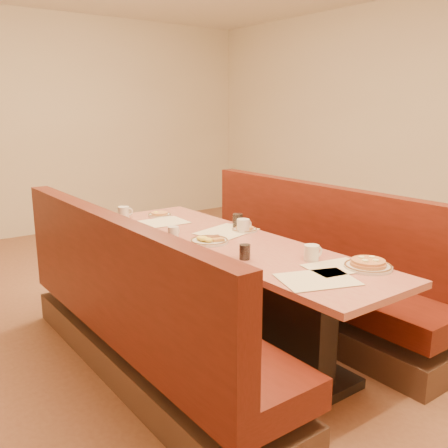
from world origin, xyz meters
TOP-DOWN VIEW (x-y plane):
  - ground at (0.00, 0.00)m, footprint 8.00×8.00m
  - room_envelope at (0.00, 0.00)m, footprint 6.04×8.04m
  - diner_table at (0.00, 0.00)m, footprint 0.70×2.50m
  - booth_left at (-0.73, 0.00)m, footprint 0.55×2.50m
  - booth_right at (0.73, 0.00)m, footprint 0.55×2.50m
  - placemat_near_left at (-0.12, -0.88)m, footprint 0.47×0.41m
  - placemat_near_right at (0.12, -0.80)m, footprint 0.38×0.31m
  - placemat_far_left at (-0.12, 0.77)m, footprint 0.41×0.32m
  - placemat_far_right at (0.12, 0.23)m, footprint 0.49×0.41m
  - pancake_plate at (0.25, -0.91)m, footprint 0.27×0.27m
  - eggs_plate at (-0.15, 0.07)m, footprint 0.26×0.26m
  - extra_plate_mid at (0.24, 0.18)m, footprint 0.19×0.19m
  - extra_plate_far at (-0.00, 1.00)m, footprint 0.20×0.20m
  - coffee_mug_a at (0.11, -0.62)m, footprint 0.13×0.09m
  - coffee_mug_b at (-0.28, 0.32)m, footprint 0.10×0.08m
  - coffee_mug_c at (0.21, 0.15)m, footprint 0.13×0.09m
  - coffee_mug_d at (-0.28, 1.10)m, footprint 0.13×0.09m
  - soda_tumbler_near at (-0.19, -0.36)m, footprint 0.07×0.07m
  - soda_tumbler_mid at (0.27, 0.30)m, footprint 0.08×0.08m

SIDE VIEW (x-z plane):
  - ground at x=0.00m, z-range 0.00..0.00m
  - booth_left at x=-0.73m, z-range -0.16..0.89m
  - booth_right at x=0.73m, z-range -0.16..0.89m
  - diner_table at x=0.00m, z-range 0.00..0.75m
  - placemat_near_left at x=-0.12m, z-range 0.75..0.76m
  - placemat_near_right at x=0.12m, z-range 0.75..0.76m
  - placemat_far_left at x=-0.12m, z-range 0.75..0.76m
  - placemat_far_right at x=0.12m, z-range 0.75..0.76m
  - extra_plate_mid at x=0.24m, z-range 0.74..0.78m
  - extra_plate_far at x=0.00m, z-range 0.74..0.78m
  - eggs_plate at x=-0.15m, z-range 0.74..0.79m
  - pancake_plate at x=0.25m, z-range 0.74..0.80m
  - coffee_mug_b at x=-0.28m, z-range 0.75..0.83m
  - soda_tumbler_near at x=-0.19m, z-range 0.75..0.84m
  - coffee_mug_a at x=0.11m, z-range 0.75..0.85m
  - coffee_mug_d at x=-0.28m, z-range 0.75..0.85m
  - coffee_mug_c at x=0.21m, z-range 0.75..0.85m
  - soda_tumbler_mid at x=0.27m, z-range 0.75..0.85m
  - room_envelope at x=0.00m, z-range 0.52..3.34m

